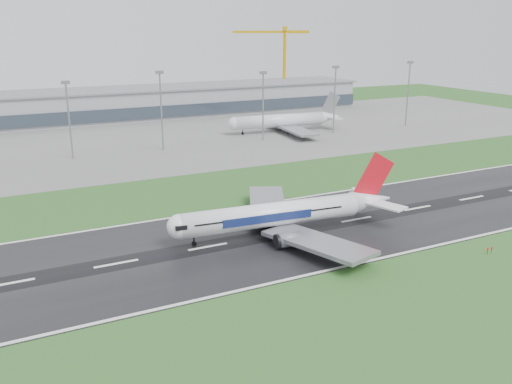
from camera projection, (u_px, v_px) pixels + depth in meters
ground at (356, 220)px, 134.89m from camera, size 520.00×520.00×0.00m
runway at (356, 219)px, 134.88m from camera, size 400.00×45.00×0.10m
apron at (189, 135)px, 242.06m from camera, size 400.00×130.00×0.08m
terminal at (152, 103)px, 291.33m from camera, size 240.00×36.00×15.00m
main_airliner at (287, 199)px, 123.79m from camera, size 60.81×58.37×16.62m
parked_airliner at (284, 114)px, 247.32m from camera, size 61.54×57.93×16.81m
tower_crane at (284, 66)px, 337.97m from camera, size 46.77×15.73×47.05m
floodmast_1 at (69, 122)px, 193.77m from camera, size 0.64×0.64×27.20m
floodmast_2 at (161, 113)px, 207.99m from camera, size 0.64×0.64×29.54m
floodmast_3 at (263, 108)px, 227.00m from camera, size 0.64×0.64×27.88m
floodmast_4 at (334, 101)px, 242.17m from camera, size 0.64×0.64×29.12m
floodmast_5 at (408, 95)px, 260.10m from camera, size 0.64×0.64×30.04m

